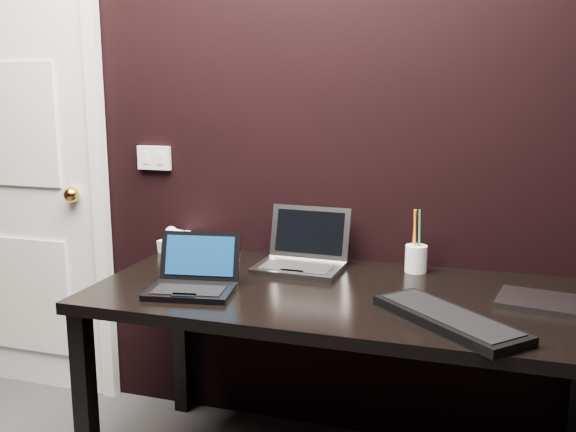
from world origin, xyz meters
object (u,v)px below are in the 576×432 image
(pen_cup, at_px, (416,257))
(mobile_phone, at_px, (178,260))
(desk, at_px, (343,313))
(netbook, at_px, (193,280))
(desk_phone, at_px, (187,244))
(door, at_px, (12,169))
(silver_laptop, at_px, (302,258))
(closed_laptop, at_px, (545,303))
(ext_keyboard, at_px, (448,319))

(pen_cup, bearing_deg, mobile_phone, -165.90)
(desk, distance_m, netbook, 0.52)
(desk, bearing_deg, mobile_phone, 172.64)
(desk, height_order, mobile_phone, mobile_phone)
(netbook, height_order, desk_phone, netbook)
(desk_phone, bearing_deg, mobile_phone, -71.90)
(door, height_order, silver_laptop, door)
(netbook, relative_size, closed_laptop, 1.01)
(silver_laptop, bearing_deg, ext_keyboard, -36.76)
(door, relative_size, silver_laptop, 6.61)
(silver_laptop, height_order, ext_keyboard, silver_laptop)
(netbook, xyz_separation_m, silver_laptop, (0.27, 0.37, 0.00))
(pen_cup, bearing_deg, netbook, -146.30)
(ext_keyboard, height_order, mobile_phone, mobile_phone)
(silver_laptop, xyz_separation_m, pen_cup, (0.42, 0.09, 0.01))
(door, xyz_separation_m, silver_laptop, (1.44, -0.16, -0.26))
(netbook, distance_m, closed_laptop, 1.14)
(desk_phone, xyz_separation_m, mobile_phone, (0.07, -0.21, -0.01))
(desk_phone, bearing_deg, silver_laptop, -8.20)
(closed_laptop, relative_size, pen_cup, 1.33)
(door, bearing_deg, netbook, -24.45)
(closed_laptop, bearing_deg, netbook, -169.80)
(desk, relative_size, pen_cup, 7.18)
(mobile_phone, bearing_deg, silver_laptop, 16.33)
(closed_laptop, xyz_separation_m, mobile_phone, (-1.30, 0.04, 0.02))
(door, relative_size, desk, 1.26)
(silver_laptop, bearing_deg, desk, -45.59)
(silver_laptop, bearing_deg, door, 173.74)
(silver_laptop, distance_m, pen_cup, 0.43)
(ext_keyboard, bearing_deg, pen_cup, 106.71)
(desk, bearing_deg, door, 167.18)
(desk, xyz_separation_m, mobile_phone, (-0.66, 0.09, 0.11))
(netbook, height_order, closed_laptop, netbook)
(desk_phone, bearing_deg, door, 174.83)
(silver_laptop, relative_size, ext_keyboard, 0.68)
(ext_keyboard, distance_m, mobile_phone, 1.06)
(door, xyz_separation_m, pen_cup, (1.85, -0.07, -0.25))
(closed_laptop, xyz_separation_m, desk_phone, (-1.37, 0.25, 0.03))
(netbook, height_order, ext_keyboard, netbook)
(ext_keyboard, bearing_deg, netbook, 176.31)
(silver_laptop, bearing_deg, desk_phone, 171.80)
(pen_cup, bearing_deg, door, 177.79)
(closed_laptop, bearing_deg, desk, -175.79)
(netbook, height_order, silver_laptop, silver_laptop)
(door, distance_m, closed_laptop, 2.33)
(desk, xyz_separation_m, netbook, (-0.48, -0.15, 0.11))
(closed_laptop, relative_size, mobile_phone, 3.72)
(closed_laptop, distance_m, pen_cup, 0.51)
(mobile_phone, bearing_deg, desk_phone, 108.10)
(door, distance_m, desk, 1.73)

